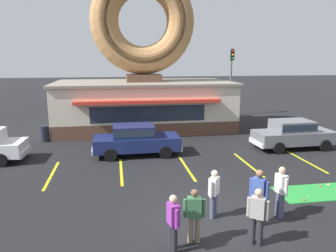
% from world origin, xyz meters
% --- Properties ---
extents(ground_plane, '(160.00, 160.00, 0.00)m').
position_xyz_m(ground_plane, '(0.00, 0.00, 0.00)').
color(ground_plane, black).
extents(donut_shop_building, '(12.30, 6.75, 10.96)m').
position_xyz_m(donut_shop_building, '(-1.08, 13.94, 3.74)').
color(donut_shop_building, brown).
rests_on(donut_shop_building, ground).
extents(putting_mat, '(4.04, 1.53, 0.03)m').
position_xyz_m(putting_mat, '(4.81, 1.37, 0.01)').
color(putting_mat, green).
rests_on(putting_mat, ground).
extents(mini_donut_near_left, '(0.13, 0.13, 0.04)m').
position_xyz_m(mini_donut_near_left, '(4.76, 1.86, 0.05)').
color(mini_donut_near_left, brown).
rests_on(mini_donut_near_left, putting_mat).
extents(mini_donut_near_right, '(0.13, 0.13, 0.04)m').
position_xyz_m(mini_donut_near_right, '(3.39, 0.77, 0.05)').
color(mini_donut_near_right, brown).
rests_on(mini_donut_near_right, putting_mat).
extents(mini_donut_mid_left, '(0.13, 0.13, 0.04)m').
position_xyz_m(mini_donut_mid_left, '(5.17, 1.95, 0.05)').
color(mini_donut_mid_left, '#E5C666').
rests_on(mini_donut_mid_left, putting_mat).
extents(golf_ball, '(0.04, 0.04, 0.04)m').
position_xyz_m(golf_ball, '(3.78, 1.11, 0.05)').
color(golf_ball, white).
rests_on(golf_ball, putting_mat).
extents(car_navy, '(4.58, 2.01, 1.60)m').
position_xyz_m(car_navy, '(-2.12, 7.41, 0.87)').
color(car_navy, navy).
rests_on(car_navy, ground).
extents(car_grey, '(4.61, 2.08, 1.60)m').
position_xyz_m(car_grey, '(6.64, 7.29, 0.87)').
color(car_grey, slate).
rests_on(car_grey, ground).
extents(pedestrian_blue_sweater_man, '(0.59, 0.30, 1.55)m').
position_xyz_m(pedestrian_blue_sweater_man, '(-1.09, -1.16, 0.85)').
color(pedestrian_blue_sweater_man, '#7F7056').
rests_on(pedestrian_blue_sweater_man, ground).
extents(pedestrian_hooded_kid, '(0.31, 0.59, 1.57)m').
position_xyz_m(pedestrian_hooded_kid, '(-1.73, -1.48, 0.86)').
color(pedestrian_hooded_kid, '#232328').
rests_on(pedestrian_hooded_kid, ground).
extents(pedestrian_leather_jacket_man, '(0.49, 0.42, 1.61)m').
position_xyz_m(pedestrian_leather_jacket_man, '(0.55, -1.54, 0.89)').
color(pedestrian_leather_jacket_man, '#232328').
rests_on(pedestrian_leather_jacket_man, ground).
extents(pedestrian_clipboard_woman, '(0.28, 0.59, 1.67)m').
position_xyz_m(pedestrian_clipboard_woman, '(1.96, -0.14, 0.92)').
color(pedestrian_clipboard_woman, '#474C66').
rests_on(pedestrian_clipboard_woman, ground).
extents(pedestrian_beanie_man, '(0.43, 0.46, 1.76)m').
position_xyz_m(pedestrian_beanie_man, '(1.04, -0.53, 0.98)').
color(pedestrian_beanie_man, slate).
rests_on(pedestrian_beanie_man, ground).
extents(pedestrian_crossing_woman, '(0.42, 0.49, 1.57)m').
position_xyz_m(pedestrian_crossing_woman, '(-0.13, 0.17, 0.86)').
color(pedestrian_crossing_woman, '#474C66').
rests_on(pedestrian_crossing_woman, ground).
extents(trash_bin, '(0.57, 0.57, 0.97)m').
position_xyz_m(trash_bin, '(-7.42, 11.19, 0.50)').
color(trash_bin, '#232833').
rests_on(trash_bin, ground).
extents(traffic_light_pole, '(0.28, 0.47, 5.80)m').
position_xyz_m(traffic_light_pole, '(6.86, 18.14, 3.71)').
color(traffic_light_pole, '#595B60').
rests_on(traffic_light_pole, ground).
extents(parking_stripe_far_left, '(0.12, 3.60, 0.01)m').
position_xyz_m(parking_stripe_far_left, '(-5.94, 5.00, 0.00)').
color(parking_stripe_far_left, yellow).
rests_on(parking_stripe_far_left, ground).
extents(parking_stripe_left, '(0.12, 3.60, 0.01)m').
position_xyz_m(parking_stripe_left, '(-2.94, 5.00, 0.00)').
color(parking_stripe_left, yellow).
rests_on(parking_stripe_left, ground).
extents(parking_stripe_mid_left, '(0.12, 3.60, 0.01)m').
position_xyz_m(parking_stripe_mid_left, '(0.06, 5.00, 0.00)').
color(parking_stripe_mid_left, yellow).
rests_on(parking_stripe_mid_left, ground).
extents(parking_stripe_centre, '(0.12, 3.60, 0.01)m').
position_xyz_m(parking_stripe_centre, '(3.06, 5.00, 0.00)').
color(parking_stripe_centre, yellow).
rests_on(parking_stripe_centre, ground).
extents(parking_stripe_mid_right, '(0.12, 3.60, 0.01)m').
position_xyz_m(parking_stripe_mid_right, '(6.06, 5.00, 0.00)').
color(parking_stripe_mid_right, yellow).
rests_on(parking_stripe_mid_right, ground).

